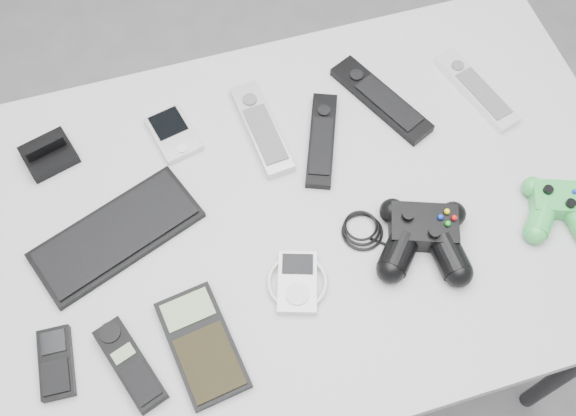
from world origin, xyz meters
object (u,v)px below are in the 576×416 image
object	(u,v)px
remote_silver_a	(261,128)
mp3_player	(297,282)
pda_keyboard	(117,234)
desk	(303,227)
remote_black_a	(322,139)
pda	(173,134)
controller_green	(560,206)
cordless_handset	(130,364)
remote_black_b	(381,99)
remote_silver_b	(476,89)
calculator	(202,344)
controller_black	(424,235)
mobile_phone	(56,363)

from	to	relation	value
remote_silver_a	mp3_player	world-z (taller)	remote_silver_a
pda_keyboard	remote_silver_a	distance (m)	0.32
desk	remote_black_a	distance (m)	0.16
desk	pda	bearing A→B (deg)	130.69
pda	mp3_player	distance (m)	0.37
controller_green	cordless_handset	bearing A→B (deg)	-155.01
remote_black_b	remote_silver_b	world-z (taller)	remote_black_b
remote_black_b	cordless_handset	size ratio (longest dim) A/B	1.48
pda	calculator	world-z (taller)	same
mp3_player	controller_green	distance (m)	0.47
pda_keyboard	controller_green	distance (m)	0.76
remote_black_a	controller_green	world-z (taller)	controller_green
calculator	pda	bearing A→B (deg)	76.04
pda_keyboard	remote_silver_a	xyz separation A→B (m)	(0.29, 0.14, 0.00)
calculator	controller_black	bearing A→B (deg)	1.73
remote_silver_b	calculator	bearing A→B (deg)	-166.74
remote_silver_a	cordless_handset	distance (m)	0.48
controller_black	pda	bearing A→B (deg)	157.09
pda_keyboard	controller_black	size ratio (longest dim) A/B	1.06
desk	calculator	distance (m)	0.30
pda	controller_green	bearing A→B (deg)	-42.64
pda_keyboard	controller_black	world-z (taller)	controller_black
remote_silver_a	remote_black_a	world-z (taller)	remote_silver_a
remote_silver_a	controller_black	xyz separation A→B (m)	(0.20, -0.29, 0.02)
mp3_player	controller_green	size ratio (longest dim) A/B	0.77
remote_black_a	cordless_handset	xyz separation A→B (m)	(-0.41, -0.31, 0.00)
remote_silver_a	remote_black_b	world-z (taller)	remote_silver_a
remote_silver_b	mobile_phone	bearing A→B (deg)	-175.69
mobile_phone	controller_green	distance (m)	0.86
pda	remote_silver_b	size ratio (longest dim) A/B	0.55
cordless_handset	controller_black	distance (m)	0.51
desk	remote_black_a	bearing A→B (deg)	59.52
mobile_phone	controller_green	xyz separation A→B (m)	(0.86, 0.02, 0.01)
remote_silver_a	mobile_phone	size ratio (longest dim) A/B	1.85
controller_green	pda_keyboard	bearing A→B (deg)	-172.30
pda	controller_green	size ratio (longest dim) A/B	0.79
cordless_handset	calculator	bearing A→B (deg)	-19.63
remote_silver_b	mp3_player	distance (m)	0.52
mobile_phone	controller_green	world-z (taller)	controller_green
remote_silver_a	calculator	world-z (taller)	remote_silver_a
remote_black_a	cordless_handset	bearing A→B (deg)	-121.06
remote_silver_b	controller_black	size ratio (longest dim) A/B	0.74
desk	remote_silver_b	distance (m)	0.42
remote_black_b	mp3_player	distance (m)	0.40
desk	pda_keyboard	xyz separation A→B (m)	(-0.32, 0.04, 0.08)
cordless_handset	calculator	distance (m)	0.11
desk	controller_black	distance (m)	0.23
remote_black_b	remote_silver_a	bearing A→B (deg)	154.86
remote_silver_a	desk	bearing A→B (deg)	-86.55
remote_black_a	remote_black_b	size ratio (longest dim) A/B	0.89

